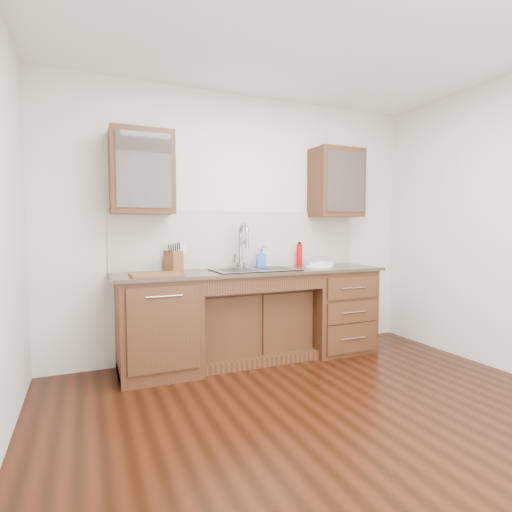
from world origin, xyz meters
name	(u,v)px	position (x,y,z in m)	size (l,w,h in m)	color
ground	(338,431)	(0.00, 0.00, -0.05)	(4.00, 3.50, 0.10)	#331308
ceiling	(344,1)	(0.00, 0.00, 2.75)	(4.00, 3.50, 0.10)	white
wall_back	(241,226)	(0.00, 1.80, 1.35)	(4.00, 0.10, 2.70)	silver
base_cabinet_left	(158,326)	(-0.95, 1.44, 0.44)	(0.70, 0.62, 0.88)	#593014
base_cabinet_center	(251,324)	(0.00, 1.53, 0.35)	(1.20, 0.44, 0.70)	#593014
base_cabinet_right	(334,309)	(0.95, 1.44, 0.44)	(0.70, 0.62, 0.88)	#593014
countertop	(255,271)	(0.00, 1.43, 0.90)	(2.70, 0.65, 0.03)	#84705B
backsplash	(243,239)	(0.00, 1.74, 1.21)	(2.70, 0.02, 0.59)	beige
sink	(256,279)	(0.00, 1.41, 0.83)	(0.84, 0.46, 0.19)	#9E9EA5
faucet	(241,249)	(-0.07, 1.64, 1.11)	(0.04, 0.04, 0.40)	#999993
filter_tap	(262,256)	(0.18, 1.65, 1.03)	(0.02, 0.02, 0.24)	#999993
upper_cabinet_left	(142,172)	(-1.05, 1.58, 1.83)	(0.55, 0.34, 0.75)	#593014
upper_cabinet_right	(336,183)	(1.05, 1.58, 1.83)	(0.55, 0.34, 0.75)	#593014
outlet_left	(183,249)	(-0.65, 1.73, 1.12)	(0.08, 0.01, 0.12)	white
outlet_right	(298,246)	(0.65, 1.73, 1.12)	(0.08, 0.01, 0.12)	white
soap_bottle	(261,258)	(0.14, 1.59, 1.01)	(0.09, 0.09, 0.20)	blue
water_bottle	(299,255)	(0.64, 1.66, 1.03)	(0.06, 0.06, 0.23)	#C60006
plate	(319,267)	(0.72, 1.41, 0.92)	(0.29, 0.29, 0.02)	white
dish_towel	(322,264)	(0.79, 1.44, 0.94)	(0.21, 0.16, 0.03)	white
knife_block	(174,261)	(-0.77, 1.60, 1.01)	(0.11, 0.18, 0.20)	olive
cutting_board	(156,274)	(-0.98, 1.33, 0.92)	(0.44, 0.30, 0.02)	#A8704D
cup_left_a	(131,177)	(-1.14, 1.58, 1.78)	(0.13, 0.13, 0.10)	silver
cup_left_b	(148,179)	(-1.00, 1.58, 1.77)	(0.10, 0.10, 0.09)	white
cup_right_a	(328,188)	(0.94, 1.58, 1.77)	(0.11, 0.11, 0.09)	white
cup_right_b	(344,188)	(1.16, 1.58, 1.78)	(0.11, 0.11, 0.10)	white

